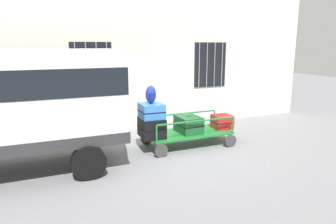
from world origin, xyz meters
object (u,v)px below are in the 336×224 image
luggage_cart (188,134)px  suitcase_left_bottom (152,127)px  backpack (151,95)px  suitcase_left_middle (152,111)px  van (0,100)px  suitcase_midleft_bottom (188,124)px  suitcase_center_bottom (222,122)px

luggage_cart → suitcase_left_bottom: bearing=-179.0°
backpack → suitcase_left_middle: bearing=-81.0°
van → suitcase_left_middle: bearing=3.1°
suitcase_left_middle → luggage_cart: bearing=1.6°
van → luggage_cart: (4.32, 0.21, -1.28)m
van → suitcase_left_bottom: size_ratio=6.40×
van → suitcase_midleft_bottom: size_ratio=6.40×
luggage_cart → suitcase_left_middle: (-1.05, -0.03, 0.73)m
luggage_cart → suitcase_left_bottom: suitcase_left_bottom is taller
suitcase_midleft_bottom → backpack: size_ratio=1.71×
suitcase_center_bottom → suitcase_left_middle: bearing=-179.6°
suitcase_left_bottom → backpack: (-0.00, 0.01, 0.84)m
suitcase_center_bottom → backpack: (-2.10, 0.01, 0.89)m
luggage_cart → suitcase_left_bottom: (-1.05, -0.02, 0.30)m
van → luggage_cart: size_ratio=2.08×
van → suitcase_left_middle: size_ratio=7.75×
suitcase_midleft_bottom → backpack: bearing=179.7°
suitcase_center_bottom → luggage_cart: bearing=179.2°
van → luggage_cart: 4.51m
suitcase_center_bottom → backpack: backpack is taller
van → suitcase_center_bottom: bearing=2.0°
van → backpack: (3.27, 0.20, -0.13)m
suitcase_left_middle → van: bearing=-176.9°
luggage_cart → suitcase_center_bottom: (1.05, -0.01, 0.25)m
van → suitcase_left_bottom: van is taller
suitcase_midleft_bottom → suitcase_center_bottom: 1.05m
suitcase_left_middle → suitcase_center_bottom: suitcase_left_middle is taller
suitcase_left_bottom → suitcase_center_bottom: (2.09, 0.00, -0.05)m
suitcase_midleft_bottom → luggage_cart: bearing=90.0°
luggage_cart → suitcase_midleft_bottom: 0.28m
suitcase_left_middle → suitcase_center_bottom: (2.09, 0.01, -0.49)m
backpack → suitcase_center_bottom: bearing=-0.3°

